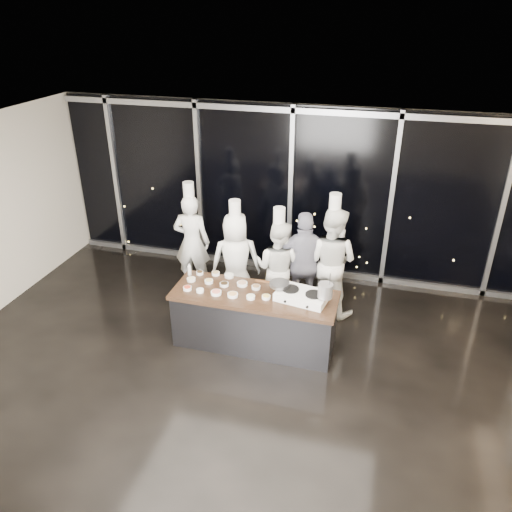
% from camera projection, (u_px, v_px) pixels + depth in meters
% --- Properties ---
extents(ground, '(9.00, 9.00, 0.00)m').
position_uv_depth(ground, '(237.00, 381.00, 7.01)').
color(ground, black).
rests_on(ground, ground).
extents(room_shell, '(9.02, 7.02, 3.21)m').
position_uv_depth(room_shell, '(248.00, 237.00, 5.95)').
color(room_shell, beige).
rests_on(room_shell, ground).
extents(window_wall, '(8.90, 0.11, 3.20)m').
position_uv_depth(window_wall, '(291.00, 193.00, 9.23)').
color(window_wall, black).
rests_on(window_wall, ground).
extents(demo_counter, '(2.46, 0.86, 0.90)m').
position_uv_depth(demo_counter, '(254.00, 319.00, 7.58)').
color(demo_counter, '#343338').
rests_on(demo_counter, ground).
extents(stove, '(0.79, 0.57, 0.14)m').
position_uv_depth(stove, '(302.00, 296.00, 7.21)').
color(stove, white).
rests_on(stove, demo_counter).
extents(frying_pan, '(0.53, 0.34, 0.05)m').
position_uv_depth(frying_pan, '(279.00, 284.00, 7.31)').
color(frying_pan, slate).
rests_on(frying_pan, stove).
extents(stock_pot, '(0.24, 0.24, 0.21)m').
position_uv_depth(stock_pot, '(325.00, 291.00, 6.98)').
color(stock_pot, '#BDBDC0').
rests_on(stock_pot, stove).
extents(prep_bowls, '(1.38, 0.69, 0.05)m').
position_uv_depth(prep_bowls, '(224.00, 286.00, 7.53)').
color(prep_bowls, white).
rests_on(prep_bowls, demo_counter).
extents(squeeze_bottle, '(0.06, 0.06, 0.21)m').
position_uv_depth(squeeze_bottle, '(189.00, 269.00, 7.84)').
color(squeeze_bottle, silver).
rests_on(squeeze_bottle, demo_counter).
extents(chef_far_left, '(0.70, 0.50, 2.03)m').
position_uv_depth(chef_far_left, '(192.00, 242.00, 8.93)').
color(chef_far_left, white).
rests_on(chef_far_left, ground).
extents(chef_left, '(0.97, 0.79, 1.94)m').
position_uv_depth(chef_left, '(236.00, 260.00, 8.39)').
color(chef_left, white).
rests_on(chef_left, ground).
extents(chef_center, '(0.90, 0.76, 1.89)m').
position_uv_depth(chef_center, '(278.00, 267.00, 8.24)').
color(chef_center, white).
rests_on(chef_center, ground).
extents(guest, '(1.14, 0.70, 1.81)m').
position_uv_depth(guest, '(305.00, 264.00, 8.19)').
color(guest, black).
rests_on(guest, ground).
extents(chef_right, '(1.09, 0.96, 2.11)m').
position_uv_depth(chef_right, '(331.00, 261.00, 8.21)').
color(chef_right, white).
rests_on(chef_right, ground).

